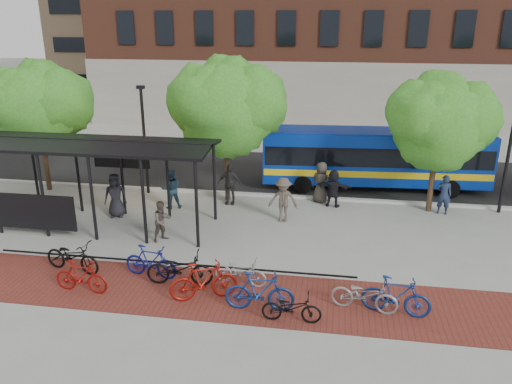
# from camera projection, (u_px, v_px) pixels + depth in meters

# --- Properties ---
(ground) EXTENTS (160.00, 160.00, 0.00)m
(ground) POSITION_uv_depth(u_px,v_px,m) (284.00, 232.00, 19.73)
(ground) COLOR #9E9E99
(ground) RESTS_ON ground
(asphalt_street) EXTENTS (160.00, 8.00, 0.01)m
(asphalt_street) POSITION_uv_depth(u_px,v_px,m) (300.00, 173.00, 27.18)
(asphalt_street) COLOR black
(asphalt_street) RESTS_ON ground
(curb) EXTENTS (160.00, 0.25, 0.12)m
(curb) POSITION_uv_depth(u_px,v_px,m) (293.00, 197.00, 23.44)
(curb) COLOR #B7B7B2
(curb) RESTS_ON ground
(brick_strip) EXTENTS (24.00, 3.00, 0.01)m
(brick_strip) POSITION_uv_depth(u_px,v_px,m) (202.00, 293.00, 15.38)
(brick_strip) COLOR maroon
(brick_strip) RESTS_ON ground
(bike_rack_rail) EXTENTS (12.00, 0.05, 0.95)m
(bike_rack_rail) POSITION_uv_depth(u_px,v_px,m) (171.00, 275.00, 16.41)
(bike_rack_rail) COLOR black
(bike_rack_rail) RESTS_ON ground
(bus_shelter) EXTENTS (10.60, 3.07, 3.60)m
(bus_shelter) POSITION_uv_depth(u_px,v_px,m) (78.00, 153.00, 19.52)
(bus_shelter) COLOR black
(bus_shelter) RESTS_ON ground
(tree_a) EXTENTS (4.90, 4.00, 6.18)m
(tree_a) POSITION_uv_depth(u_px,v_px,m) (40.00, 103.00, 23.24)
(tree_a) COLOR #382619
(tree_a) RESTS_ON ground
(tree_b) EXTENTS (5.15, 4.20, 6.47)m
(tree_b) POSITION_uv_depth(u_px,v_px,m) (228.00, 104.00, 21.81)
(tree_b) COLOR #382619
(tree_b) RESTS_ON ground
(tree_c) EXTENTS (4.66, 3.80, 5.92)m
(tree_c) POSITION_uv_depth(u_px,v_px,m) (441.00, 119.00, 20.59)
(tree_c) COLOR #382619
(tree_c) RESTS_ON ground
(lamp_post_left) EXTENTS (0.35, 0.20, 5.12)m
(lamp_post_left) POSITION_uv_depth(u_px,v_px,m) (144.00, 137.00, 23.23)
(lamp_post_left) COLOR black
(lamp_post_left) RESTS_ON ground
(lamp_post_right) EXTENTS (0.35, 0.20, 5.12)m
(lamp_post_right) POSITION_uv_depth(u_px,v_px,m) (509.00, 151.00, 20.82)
(lamp_post_right) COLOR black
(lamp_post_right) RESTS_ON ground
(bus) EXTENTS (10.89, 3.10, 2.90)m
(bus) POSITION_uv_depth(u_px,v_px,m) (374.00, 155.00, 24.30)
(bus) COLOR #082D9D
(bus) RESTS_ON ground
(bike_0) EXTENTS (2.19, 1.14, 1.09)m
(bike_0) POSITION_uv_depth(u_px,v_px,m) (72.00, 256.00, 16.51)
(bike_0) COLOR black
(bike_0) RESTS_ON ground
(bike_1) EXTENTS (1.78, 0.63, 1.05)m
(bike_1) POSITION_uv_depth(u_px,v_px,m) (81.00, 277.00, 15.26)
(bike_1) COLOR maroon
(bike_1) RESTS_ON ground
(bike_3) EXTENTS (1.89, 0.78, 1.10)m
(bike_3) POSITION_uv_depth(u_px,v_px,m) (151.00, 262.00, 16.14)
(bike_3) COLOR navy
(bike_3) RESTS_ON ground
(bike_4) EXTENTS (2.17, 0.93, 1.11)m
(bike_4) POSITION_uv_depth(u_px,v_px,m) (180.00, 269.00, 15.69)
(bike_4) COLOR black
(bike_4) RESTS_ON ground
(bike_5) EXTENTS (2.10, 1.30, 1.22)m
(bike_5) POSITION_uv_depth(u_px,v_px,m) (204.00, 281.00, 14.84)
(bike_5) COLOR maroon
(bike_5) RESTS_ON ground
(bike_6) EXTENTS (1.83, 0.90, 0.92)m
(bike_6) POSITION_uv_depth(u_px,v_px,m) (240.00, 271.00, 15.72)
(bike_6) COLOR #9D9DA0
(bike_6) RESTS_ON ground
(bike_7) EXTENTS (2.04, 0.68, 1.21)m
(bike_7) POSITION_uv_depth(u_px,v_px,m) (260.00, 292.00, 14.27)
(bike_7) COLOR navy
(bike_7) RESTS_ON ground
(bike_8) EXTENTS (1.68, 0.60, 0.88)m
(bike_8) POSITION_uv_depth(u_px,v_px,m) (292.00, 308.00, 13.79)
(bike_8) COLOR black
(bike_8) RESTS_ON ground
(bike_10) EXTENTS (2.01, 0.99, 1.01)m
(bike_10) POSITION_uv_depth(u_px,v_px,m) (364.00, 295.00, 14.30)
(bike_10) COLOR gray
(bike_10) RESTS_ON ground
(bike_11) EXTENTS (2.01, 0.89, 1.17)m
(bike_11) POSITION_uv_depth(u_px,v_px,m) (396.00, 296.00, 14.08)
(bike_11) COLOR navy
(bike_11) RESTS_ON ground
(pedestrian_0) EXTENTS (1.05, 0.82, 1.89)m
(pedestrian_0) POSITION_uv_depth(u_px,v_px,m) (115.00, 195.00, 20.98)
(pedestrian_0) COLOR black
(pedestrian_0) RESTS_ON ground
(pedestrian_2) EXTENTS (1.08, 0.99, 1.80)m
(pedestrian_2) POSITION_uv_depth(u_px,v_px,m) (171.00, 189.00, 21.92)
(pedestrian_2) COLOR #1A2E3E
(pedestrian_2) RESTS_ON ground
(pedestrian_3) EXTENTS (1.27, 0.79, 1.90)m
(pedestrian_3) POSITION_uv_depth(u_px,v_px,m) (283.00, 200.00, 20.45)
(pedestrian_3) COLOR #4E423A
(pedestrian_3) RESTS_ON ground
(pedestrian_4) EXTENTS (1.12, 0.51, 1.88)m
(pedestrian_4) POSITION_uv_depth(u_px,v_px,m) (230.00, 184.00, 22.43)
(pedestrian_4) COLOR #292929
(pedestrian_4) RESTS_ON ground
(pedestrian_5) EXTENTS (1.63, 0.76, 1.69)m
(pedestrian_5) POSITION_uv_depth(u_px,v_px,m) (333.00, 188.00, 22.14)
(pedestrian_5) COLOR black
(pedestrian_5) RESTS_ON ground
(pedestrian_6) EXTENTS (1.08, 0.90, 1.89)m
(pedestrian_6) POSITION_uv_depth(u_px,v_px,m) (321.00, 182.00, 22.63)
(pedestrian_6) COLOR #38332D
(pedestrian_6) RESTS_ON ground
(pedestrian_7) EXTENTS (0.68, 0.49, 1.74)m
(pedestrian_7) POSITION_uv_depth(u_px,v_px,m) (444.00, 195.00, 21.29)
(pedestrian_7) COLOR #1D2944
(pedestrian_7) RESTS_ON ground
(pedestrian_8) EXTENTS (0.94, 0.97, 1.57)m
(pedestrian_8) POSITION_uv_depth(u_px,v_px,m) (162.00, 221.00, 18.75)
(pedestrian_8) COLOR #4D4239
(pedestrian_8) RESTS_ON ground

